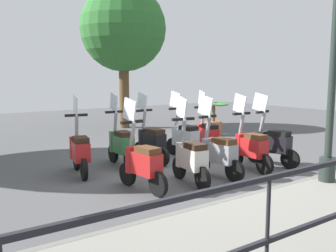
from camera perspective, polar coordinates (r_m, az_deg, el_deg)
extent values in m
plane|color=#4C4C4F|center=(7.79, 3.89, -6.45)|extent=(28.00, 28.00, 0.00)
cube|color=slate|center=(6.30, 16.32, -9.52)|extent=(0.10, 20.00, 0.15)
cylinder|color=black|center=(2.94, 14.82, -17.50)|extent=(0.03, 0.03, 1.05)
cylinder|color=#232D28|center=(6.84, 23.07, -6.09)|extent=(0.26, 0.26, 0.40)
cylinder|color=#232D28|center=(6.66, 23.94, 9.64)|extent=(0.12, 0.12, 4.11)
cylinder|color=brown|center=(13.69, -6.69, 4.78)|extent=(0.36, 0.36, 2.41)
sphere|color=#2D6B2D|center=(13.77, -6.85, 14.57)|extent=(3.05, 3.05, 3.05)
cylinder|color=#9E5B3D|center=(12.01, 6.93, -0.34)|extent=(0.56, 0.56, 0.45)
cylinder|color=brown|center=(11.96, 6.97, 1.92)|extent=(0.10, 0.10, 0.50)
ellipsoid|color=#2D6B2D|center=(12.12, 6.21, 3.43)|extent=(0.56, 0.16, 0.10)
ellipsoid|color=#2D6B2D|center=(11.74, 7.80, 3.27)|extent=(0.56, 0.16, 0.10)
ellipsoid|color=#2D6B2D|center=(11.76, 6.08, 3.30)|extent=(0.56, 0.16, 0.10)
ellipsoid|color=#2D6B2D|center=(12.10, 7.88, 3.39)|extent=(0.56, 0.16, 0.10)
ellipsoid|color=#2D6B2D|center=(11.95, 5.77, 3.37)|extent=(0.56, 0.16, 0.10)
ellipsoid|color=#2D6B2D|center=(11.92, 8.22, 3.32)|extent=(0.56, 0.16, 0.10)
cylinder|color=black|center=(8.48, 13.11, -4.08)|extent=(0.41, 0.15, 0.40)
cylinder|color=black|center=(8.08, 18.11, -4.86)|extent=(0.41, 0.15, 0.40)
cube|color=black|center=(8.18, 16.14, -2.63)|extent=(0.64, 0.38, 0.36)
cube|color=black|center=(8.31, 14.40, -2.25)|extent=(0.17, 0.32, 0.44)
cube|color=black|center=(8.11, 16.63, -1.09)|extent=(0.44, 0.33, 0.10)
cylinder|color=gray|center=(8.29, 14.13, 0.21)|extent=(0.19, 0.10, 0.55)
cube|color=black|center=(8.26, 14.19, 2.10)|extent=(0.14, 0.44, 0.05)
cube|color=silver|center=(8.28, 13.88, 3.51)|extent=(0.39, 0.10, 0.42)
cylinder|color=black|center=(8.06, 10.24, -4.61)|extent=(0.40, 0.10, 0.40)
cylinder|color=black|center=(7.49, 14.52, -5.71)|extent=(0.40, 0.10, 0.40)
cube|color=#B21E1E|center=(7.65, 12.80, -3.21)|extent=(0.61, 0.31, 0.36)
cube|color=#B21E1E|center=(7.85, 11.32, -2.74)|extent=(0.13, 0.31, 0.44)
cube|color=#4C2D19|center=(7.56, 13.23, -1.58)|extent=(0.41, 0.28, 0.10)
cylinder|color=gray|center=(7.84, 11.09, -0.12)|extent=(0.19, 0.08, 0.55)
cube|color=black|center=(7.81, 11.14, 1.88)|extent=(0.08, 0.44, 0.05)
cube|color=silver|center=(7.83, 10.88, 3.37)|extent=(0.39, 0.05, 0.42)
cylinder|color=black|center=(7.41, 5.10, -5.62)|extent=(0.41, 0.12, 0.40)
cylinder|color=black|center=(6.88, 10.11, -6.77)|extent=(0.41, 0.12, 0.40)
cube|color=gray|center=(7.02, 8.07, -4.08)|extent=(0.63, 0.34, 0.36)
cube|color=gray|center=(7.21, 6.33, -3.58)|extent=(0.15, 0.31, 0.44)
cube|color=#4C2D19|center=(6.93, 8.54, -2.31)|extent=(0.43, 0.30, 0.10)
cylinder|color=gray|center=(7.19, 6.02, -0.73)|extent=(0.19, 0.09, 0.55)
cube|color=black|center=(7.15, 6.05, 1.44)|extent=(0.11, 0.44, 0.05)
cube|color=silver|center=(7.17, 5.73, 3.07)|extent=(0.39, 0.07, 0.42)
cylinder|color=black|center=(7.01, 1.69, -6.37)|extent=(0.41, 0.14, 0.40)
cylinder|color=black|center=(6.32, 5.28, -8.00)|extent=(0.41, 0.14, 0.40)
cube|color=beige|center=(6.52, 3.78, -4.94)|extent=(0.63, 0.36, 0.36)
cube|color=beige|center=(6.76, 2.54, -4.30)|extent=(0.16, 0.31, 0.44)
cube|color=black|center=(6.42, 4.12, -3.06)|extent=(0.43, 0.31, 0.10)
cylinder|color=gray|center=(6.75, 2.31, -1.25)|extent=(0.19, 0.10, 0.55)
cube|color=black|center=(6.71, 2.33, 1.07)|extent=(0.12, 0.44, 0.05)
cube|color=silver|center=(6.74, 2.09, 2.81)|extent=(0.39, 0.08, 0.42)
cylinder|color=black|center=(6.63, -6.19, -7.26)|extent=(0.41, 0.13, 0.40)
cylinder|color=black|center=(5.99, -1.52, -8.85)|extent=(0.41, 0.13, 0.40)
cube|color=#B21E1E|center=(6.17, -3.52, -5.69)|extent=(0.63, 0.35, 0.36)
cube|color=#B21E1E|center=(6.39, -5.13, -5.05)|extent=(0.16, 0.31, 0.44)
cube|color=#4C2D19|center=(6.06, -3.12, -3.69)|extent=(0.43, 0.31, 0.10)
cylinder|color=gray|center=(6.37, -5.49, -1.84)|extent=(0.19, 0.09, 0.55)
cube|color=black|center=(6.33, -5.52, 0.62)|extent=(0.11, 0.44, 0.05)
cube|color=silver|center=(6.35, -5.87, 2.46)|extent=(0.39, 0.08, 0.42)
cylinder|color=black|center=(9.47, 4.87, -2.66)|extent=(0.41, 0.18, 0.40)
cylinder|color=black|center=(8.74, 7.09, -3.58)|extent=(0.41, 0.18, 0.40)
cube|color=#B21E1E|center=(8.98, 6.19, -1.44)|extent=(0.65, 0.43, 0.36)
cube|color=#B21E1E|center=(9.23, 5.42, -1.05)|extent=(0.20, 0.32, 0.44)
cube|color=black|center=(8.88, 6.41, -0.05)|extent=(0.45, 0.36, 0.10)
cylinder|color=gray|center=(9.24, 5.29, 1.18)|extent=(0.19, 0.12, 0.55)
cube|color=black|center=(9.21, 5.32, 2.88)|extent=(0.17, 0.44, 0.05)
cube|color=silver|center=(9.25, 5.18, 4.14)|extent=(0.38, 0.13, 0.42)
cylinder|color=black|center=(9.07, 0.72, -3.10)|extent=(0.40, 0.11, 0.40)
cylinder|color=black|center=(8.46, 4.29, -3.93)|extent=(0.40, 0.11, 0.40)
cube|color=#B7BCC6|center=(8.65, 2.82, -1.77)|extent=(0.62, 0.32, 0.36)
cube|color=#B7BCC6|center=(8.86, 1.58, -1.40)|extent=(0.14, 0.31, 0.44)
cube|color=black|center=(8.56, 3.14, -0.31)|extent=(0.42, 0.29, 0.10)
cylinder|color=gray|center=(8.85, 1.34, 0.92)|extent=(0.19, 0.08, 0.55)
cube|color=black|center=(8.83, 1.35, 2.69)|extent=(0.09, 0.44, 0.05)
cube|color=silver|center=(8.86, 1.10, 4.01)|extent=(0.39, 0.06, 0.42)
cylinder|color=black|center=(8.61, -4.25, -3.71)|extent=(0.40, 0.11, 0.40)
cylinder|color=black|center=(7.96, -0.86, -4.66)|extent=(0.40, 0.11, 0.40)
cube|color=black|center=(8.16, -2.29, -2.34)|extent=(0.62, 0.32, 0.36)
cube|color=black|center=(8.39, -3.46, -1.93)|extent=(0.14, 0.31, 0.44)
cube|color=black|center=(8.07, -2.00, -0.80)|extent=(0.42, 0.29, 0.10)
cylinder|color=gray|center=(8.38, -3.72, 0.52)|extent=(0.19, 0.08, 0.55)
cube|color=black|center=(8.35, -3.73, 2.39)|extent=(0.09, 0.44, 0.05)
cube|color=silver|center=(8.39, -3.98, 3.78)|extent=(0.39, 0.06, 0.42)
cylinder|color=black|center=(8.37, -8.35, -4.11)|extent=(0.40, 0.10, 0.40)
cylinder|color=black|center=(7.63, -5.88, -5.24)|extent=(0.40, 0.10, 0.40)
cube|color=#2D6B38|center=(7.87, -6.95, -2.78)|extent=(0.61, 0.31, 0.36)
cube|color=#2D6B38|center=(8.12, -7.80, -2.31)|extent=(0.14, 0.31, 0.44)
cube|color=black|center=(7.76, -6.77, -1.19)|extent=(0.41, 0.28, 0.10)
cylinder|color=gray|center=(8.12, -8.02, 0.22)|extent=(0.19, 0.08, 0.55)
cube|color=black|center=(8.09, -8.06, 2.15)|extent=(0.08, 0.44, 0.05)
cube|color=silver|center=(8.13, -8.25, 3.59)|extent=(0.39, 0.05, 0.42)
cylinder|color=black|center=(7.86, -13.77, -5.04)|extent=(0.41, 0.16, 0.40)
cylinder|color=black|center=(7.06, -12.67, -6.46)|extent=(0.41, 0.16, 0.40)
cube|color=#B21E1E|center=(7.32, -13.21, -3.73)|extent=(0.64, 0.40, 0.36)
cube|color=#B21E1E|center=(7.60, -13.59, -3.17)|extent=(0.18, 0.32, 0.44)
cube|color=black|center=(7.21, -13.17, -2.04)|extent=(0.44, 0.34, 0.10)
cylinder|color=gray|center=(7.60, -13.75, -0.45)|extent=(0.19, 0.11, 0.55)
cube|color=black|center=(7.56, -13.81, 1.61)|extent=(0.15, 0.44, 0.05)
cube|color=silver|center=(7.60, -13.94, 3.15)|extent=(0.39, 0.11, 0.42)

